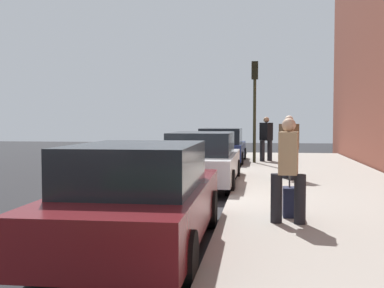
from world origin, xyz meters
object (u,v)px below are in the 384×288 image
(traffic_light_pole, at_px, (255,94))
(rolling_suitcase, at_px, (289,202))
(pedestrian_tan_coat, at_px, (288,167))
(pedestrian_black_coat, at_px, (266,138))
(parked_car_navy, at_px, (221,147))
(pedestrian_brown_coat, at_px, (289,145))
(parked_car_maroon, at_px, (140,197))
(parked_car_white, at_px, (203,159))

(traffic_light_pole, height_order, rolling_suitcase, traffic_light_pole)
(rolling_suitcase, bearing_deg, pedestrian_tan_coat, 174.50)
(rolling_suitcase, bearing_deg, pedestrian_black_coat, 1.36)
(parked_car_navy, bearing_deg, pedestrian_brown_coat, -157.21)
(traffic_light_pole, bearing_deg, pedestrian_tan_coat, -176.50)
(parked_car_maroon, xyz_separation_m, pedestrian_tan_coat, (1.42, -2.11, 0.31))
(pedestrian_black_coat, relative_size, rolling_suitcase, 2.09)
(parked_car_navy, relative_size, traffic_light_pole, 1.03)
(parked_car_maroon, height_order, parked_car_navy, same)
(parked_car_navy, bearing_deg, parked_car_maroon, 179.66)
(pedestrian_tan_coat, xyz_separation_m, traffic_light_pole, (11.34, 0.69, 1.82))
(parked_car_white, xyz_separation_m, rolling_suitcase, (-4.56, -2.07, -0.35))
(parked_car_white, relative_size, pedestrian_tan_coat, 2.79)
(parked_car_maroon, height_order, pedestrian_black_coat, pedestrian_black_coat)
(parked_car_white, bearing_deg, parked_car_maroon, 179.15)
(pedestrian_tan_coat, xyz_separation_m, pedestrian_brown_coat, (6.00, -0.35, 0.05))
(parked_car_navy, relative_size, pedestrian_black_coat, 2.26)
(pedestrian_brown_coat, distance_m, rolling_suitcase, 5.51)
(pedestrian_black_coat, xyz_separation_m, traffic_light_pole, (-0.78, 0.47, 1.76))
(parked_car_white, relative_size, traffic_light_pole, 1.20)
(parked_car_maroon, relative_size, rolling_suitcase, 5.46)
(parked_car_maroon, xyz_separation_m, pedestrian_black_coat, (13.54, -1.89, 0.36))
(pedestrian_black_coat, relative_size, traffic_light_pole, 0.46)
(pedestrian_black_coat, distance_m, traffic_light_pole, 1.98)
(parked_car_maroon, distance_m, traffic_light_pole, 13.02)
(parked_car_maroon, bearing_deg, parked_car_white, -0.85)
(pedestrian_black_coat, bearing_deg, parked_car_navy, 103.52)
(parked_car_maroon, height_order, parked_car_white, same)
(parked_car_maroon, distance_m, rolling_suitcase, 2.95)
(pedestrian_black_coat, height_order, traffic_light_pole, traffic_light_pole)
(pedestrian_tan_coat, bearing_deg, parked_car_white, 21.56)
(parked_car_white, height_order, pedestrian_tan_coat, pedestrian_tan_coat)
(pedestrian_black_coat, height_order, rolling_suitcase, pedestrian_black_coat)
(parked_car_maroon, bearing_deg, pedestrian_black_coat, -7.96)
(parked_car_maroon, xyz_separation_m, rolling_suitcase, (1.97, -2.17, -0.35))
(parked_car_navy, distance_m, pedestrian_brown_coat, 6.17)
(parked_car_navy, distance_m, traffic_light_pole, 2.54)
(pedestrian_tan_coat, distance_m, rolling_suitcase, 0.85)
(parked_car_maroon, xyz_separation_m, parked_car_navy, (13.10, -0.08, -0.00))
(pedestrian_brown_coat, distance_m, traffic_light_pole, 5.72)
(parked_car_maroon, relative_size, pedestrian_tan_coat, 2.78)
(pedestrian_black_coat, bearing_deg, pedestrian_tan_coat, -178.95)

